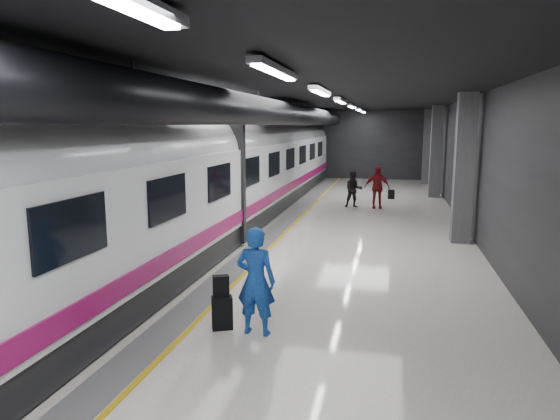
# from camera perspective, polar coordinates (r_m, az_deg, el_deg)

# --- Properties ---
(ground) EXTENTS (40.00, 40.00, 0.00)m
(ground) POSITION_cam_1_polar(r_m,az_deg,el_deg) (14.48, 2.61, -4.52)
(ground) COLOR white
(ground) RESTS_ON ground
(platform_hall) EXTENTS (10.02, 40.02, 4.51)m
(platform_hall) POSITION_cam_1_polar(r_m,az_deg,el_deg) (15.03, 2.27, 9.63)
(platform_hall) COLOR black
(platform_hall) RESTS_ON ground
(train) EXTENTS (3.05, 38.00, 4.05)m
(train) POSITION_cam_1_polar(r_m,az_deg,el_deg) (15.02, -9.65, 3.89)
(train) COLOR black
(train) RESTS_ON ground
(traveler_main) EXTENTS (0.71, 0.49, 1.88)m
(traveler_main) POSITION_cam_1_polar(r_m,az_deg,el_deg) (8.54, -2.78, -8.11)
(traveler_main) COLOR blue
(traveler_main) RESTS_ON ground
(suitcase_main) EXTENTS (0.42, 0.36, 0.59)m
(suitcase_main) POSITION_cam_1_polar(r_m,az_deg,el_deg) (9.00, -6.63, -11.59)
(suitcase_main) COLOR black
(suitcase_main) RESTS_ON ground
(shoulder_bag) EXTENTS (0.32, 0.25, 0.37)m
(shoulder_bag) POSITION_cam_1_polar(r_m,az_deg,el_deg) (8.87, -6.77, -8.61)
(shoulder_bag) COLOR black
(shoulder_bag) RESTS_ON suitcase_main
(traveler_far_a) EXTENTS (0.87, 0.73, 1.58)m
(traveler_far_a) POSITION_cam_1_polar(r_m,az_deg,el_deg) (21.94, 8.41, 2.35)
(traveler_far_a) COLOR black
(traveler_far_a) RESTS_ON ground
(traveler_far_b) EXTENTS (1.11, 0.56, 1.82)m
(traveler_far_b) POSITION_cam_1_polar(r_m,az_deg,el_deg) (21.89, 11.02, 2.57)
(traveler_far_b) COLOR maroon
(traveler_far_b) RESTS_ON ground
(suitcase_far) EXTENTS (0.33, 0.24, 0.45)m
(suitcase_far) POSITION_cam_1_polar(r_m,az_deg,el_deg) (24.92, 12.59, 1.77)
(suitcase_far) COLOR black
(suitcase_far) RESTS_ON ground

